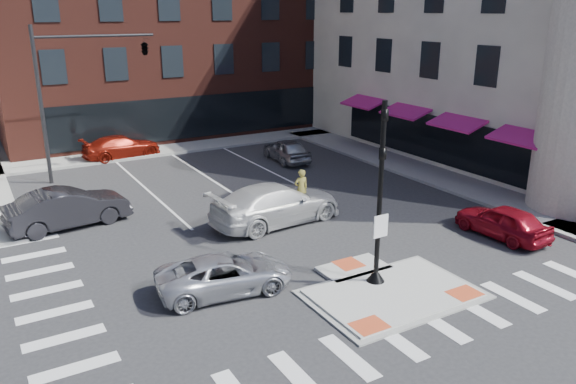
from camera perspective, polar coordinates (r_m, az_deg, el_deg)
ground at (r=18.83m, az=9.62°, el=-9.68°), size 120.00×120.00×0.00m
refuge_island at (r=18.63m, az=10.14°, el=-9.85°), size 5.40×4.65×0.13m
sidewalk_e at (r=32.54m, az=13.14°, el=2.22°), size 3.00×24.00×0.15m
sidewalk_n at (r=38.31m, az=-8.12°, el=4.87°), size 26.00×3.00×0.15m
building_n at (r=46.75m, az=-13.45°, el=16.49°), size 24.40×18.40×15.50m
building_e at (r=40.47m, az=24.10°, el=15.64°), size 21.90×23.90×17.70m
building_far_left at (r=65.10m, az=-24.77°, el=13.20°), size 10.00×12.00×10.00m
building_far_right at (r=69.60m, az=-14.08°, el=15.31°), size 12.00×12.00×12.00m
signal_pole at (r=18.15m, az=9.22°, el=-2.59°), size 0.60×0.60×5.98m
mast_arm_signal at (r=31.62m, az=-16.91°, el=12.80°), size 6.10×2.24×8.00m
silver_suv at (r=18.28m, az=-6.42°, el=-8.27°), size 4.62×2.58×1.22m
red_sedan at (r=23.93m, az=20.96°, el=-2.78°), size 1.75×3.95×1.32m
white_pickup at (r=23.76m, az=-1.20°, el=-1.20°), size 6.08×2.96×1.71m
bg_car_dark at (r=25.09m, az=-21.46°, el=-1.52°), size 5.14×2.36×1.63m
bg_car_silver at (r=33.64m, az=-0.14°, el=4.29°), size 1.93×4.15×1.38m
bg_car_red at (r=35.96m, az=-16.55°, el=4.43°), size 4.85×2.33×1.36m
cyclist at (r=24.38m, az=1.33°, el=-0.98°), size 0.76×1.78×2.19m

